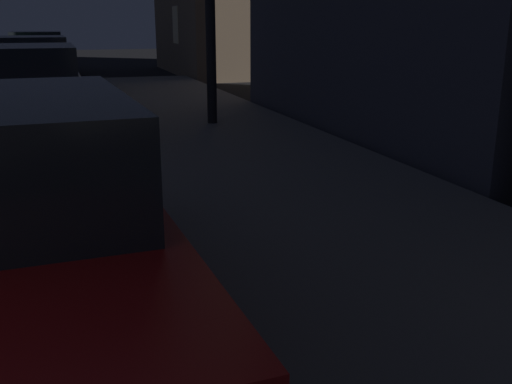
{
  "coord_description": "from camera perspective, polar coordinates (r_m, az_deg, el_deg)",
  "views": [
    {
      "loc": [
        3.36,
        -0.42,
        1.78
      ],
      "look_at": [
        4.23,
        2.17,
        0.99
      ],
      "focal_mm": 41.56,
      "sensor_mm": 36.0,
      "label": 1
    }
  ],
  "objects": [
    {
      "name": "car_white",
      "position": [
        9.83,
        -21.6,
        8.8
      ],
      "size": [
        2.09,
        4.18,
        1.43
      ],
      "color": "silver",
      "rests_on": "ground"
    },
    {
      "name": "car_green",
      "position": [
        22.38,
        -20.26,
        12.43
      ],
      "size": [
        2.15,
        4.07,
        1.43
      ],
      "color": "#19592D",
      "rests_on": "ground"
    },
    {
      "name": "car_silver",
      "position": [
        15.48,
        -20.74,
        11.2
      ],
      "size": [
        2.11,
        4.11,
        1.43
      ],
      "color": "#B7B7BF",
      "rests_on": "ground"
    }
  ]
}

